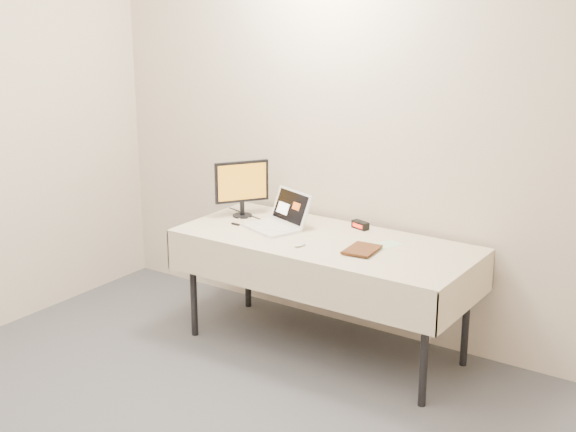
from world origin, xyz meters
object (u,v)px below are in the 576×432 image
Objects in this scene: table at (325,249)px; book at (349,231)px; laptop at (279,219)px; monitor at (242,184)px.

book is (0.22, -0.09, 0.18)m from table.
book reaches higher than table.
table is 0.39m from laptop.
monitor reaches higher than book.
laptop is 1.14× the size of monitor.
table is at bearing 13.49° from laptop.
book is (0.58, -0.13, 0.06)m from laptop.
monitor is (-0.72, 0.11, 0.28)m from table.
laptop is at bearing 173.74° from table.
monitor reaches higher than laptop.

